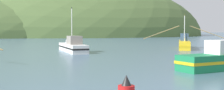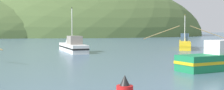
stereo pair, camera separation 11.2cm
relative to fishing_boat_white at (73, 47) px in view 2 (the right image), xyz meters
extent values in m
ellipsoid|color=#516B38|center=(-19.38, 127.93, -0.80)|extent=(155.97, 124.78, 62.27)
cube|color=silver|center=(14.75, -20.15, 1.11)|extent=(2.91, 2.63, 1.17)
cube|color=white|center=(-0.06, 0.19, -0.20)|extent=(5.48, 10.62, 1.19)
cube|color=black|center=(-0.06, 0.19, -0.14)|extent=(5.53, 10.72, 0.21)
cone|color=white|center=(-1.59, 4.74, 0.74)|extent=(0.25, 0.25, 0.70)
cube|color=gray|center=(0.36, -1.06, 1.01)|extent=(2.57, 3.29, 1.23)
cylinder|color=silver|center=(-0.20, 0.59, 3.06)|extent=(0.12, 0.12, 5.33)
cube|color=black|center=(-0.20, 0.59, 5.84)|extent=(0.14, 0.35, 0.20)
cube|color=gold|center=(18.74, 6.84, -0.12)|extent=(4.45, 11.26, 1.36)
cube|color=gold|center=(18.74, 6.84, -0.05)|extent=(4.49, 11.37, 0.24)
cone|color=gold|center=(17.49, 1.86, 0.91)|extent=(0.24, 0.24, 0.70)
cube|color=#334C6B|center=(18.97, 7.75, 1.21)|extent=(1.87, 2.44, 1.30)
cylinder|color=silver|center=(18.63, 6.41, 2.76)|extent=(0.12, 0.12, 4.39)
cube|color=gold|center=(18.63, 6.41, 5.07)|extent=(0.12, 0.36, 0.20)
cylinder|color=#997F4C|center=(22.66, 5.86, 2.03)|extent=(6.18, 1.66, 2.45)
cylinder|color=#997F4C|center=(14.82, 7.83, 2.03)|extent=(6.18, 1.66, 2.45)
cone|color=black|center=(5.78, -31.56, 0.27)|extent=(0.47, 0.47, 0.50)
camera|label=1|loc=(4.77, -45.29, 2.62)|focal=48.21mm
camera|label=2|loc=(4.88, -45.30, 2.62)|focal=48.21mm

